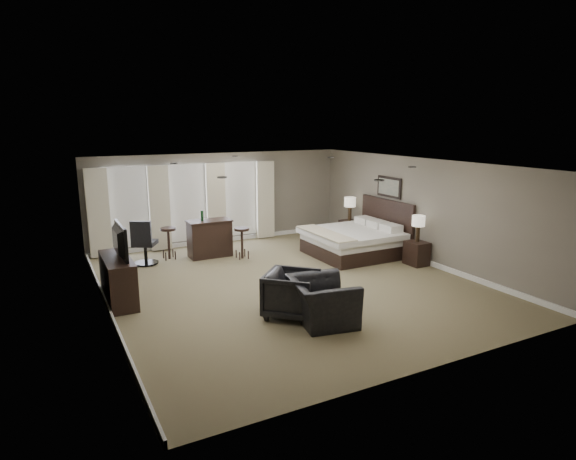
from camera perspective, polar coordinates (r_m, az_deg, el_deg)
name	(u,v)px	position (r m, az deg, el deg)	size (l,w,h in m)	color
room	(288,225)	(10.25, 0.05, 0.54)	(7.60, 8.60, 2.64)	brown
window_bay	(188,205)	(13.67, -11.76, 2.93)	(5.25, 0.20, 2.30)	silver
bed	(353,229)	(12.74, 7.74, 0.11)	(2.22, 2.12, 1.42)	silver
nightstand_near	(417,253)	(12.29, 15.00, -2.67)	(0.44, 0.53, 0.58)	black
nightstand_far	(349,230)	(14.48, 7.27, -0.04)	(0.44, 0.54, 0.59)	black
lamp_near	(418,229)	(12.15, 15.16, 0.14)	(0.32, 0.32, 0.65)	beige
lamp_far	(350,209)	(14.36, 7.34, 2.48)	(0.34, 0.34, 0.70)	beige
wall_art	(389,187)	(13.23, 11.86, 5.01)	(0.04, 0.96, 0.56)	slate
dresser	(118,280)	(9.99, -19.49, -5.57)	(0.50, 1.55, 0.90)	black
tv	(116,254)	(9.85, -19.71, -2.68)	(1.13, 0.65, 0.15)	black
armchair_near	(322,294)	(8.49, 4.06, -7.57)	(1.19, 0.77, 1.04)	black
armchair_far	(292,292)	(8.75, 0.45, -7.32)	(0.90, 0.84, 0.92)	black
bar_counter	(210,238)	(12.72, -9.27, -0.97)	(1.12, 0.58, 0.98)	black
bar_stool_left	(169,243)	(12.71, -13.95, -1.55)	(0.39, 0.39, 0.82)	black
bar_stool_right	(242,243)	(12.45, -5.47, -1.56)	(0.38, 0.38, 0.81)	black
desk_chair	(145,242)	(12.35, -16.60, -1.35)	(0.58, 0.58, 1.14)	black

